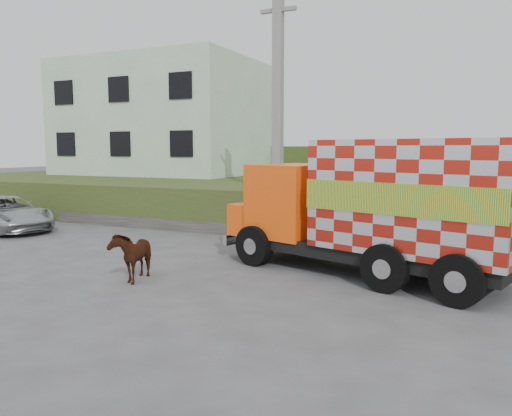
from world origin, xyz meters
The scene contains 10 objects.
ground centered at (0.00, 0.00, 0.00)m, with size 120.00×120.00×0.00m, color #474749.
embankment centered at (0.00, 10.00, 0.75)m, with size 40.00×12.00×1.50m, color #264F1A.
embankment_far centered at (0.00, 22.00, 1.50)m, with size 40.00×12.00×3.00m, color #264F1A.
retaining_strip centered at (-2.00, 4.20, 0.20)m, with size 16.00×0.50×0.40m, color #595651.
building centered at (-11.00, 13.00, 4.50)m, with size 10.00×8.00×6.00m, color silver.
utility_pole centered at (-1.00, 4.60, 4.08)m, with size 1.20×0.30×8.00m.
cargo_truck centered at (3.00, 0.68, 1.58)m, with size 7.20×4.06×3.06m.
cow centered at (-1.84, -1.83, 0.56)m, with size 0.60×1.32×1.11m, color black.
suv centered at (-10.13, 1.67, 0.60)m, with size 2.00×4.33×1.20m, color silver.
pedestrian centered at (1.77, 7.00, 2.29)m, with size 0.57×0.38×1.57m, color #2C2A27.
Camera 1 is at (5.09, -10.51, 2.88)m, focal length 35.00 mm.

